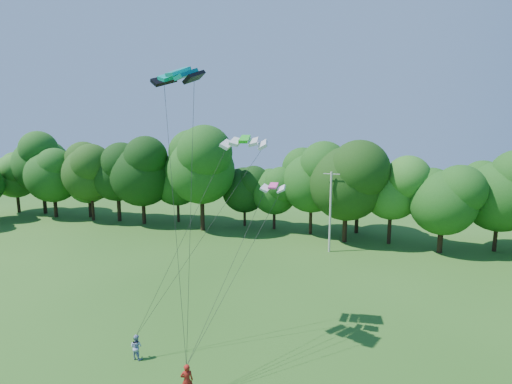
% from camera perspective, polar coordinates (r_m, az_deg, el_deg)
% --- Properties ---
extents(utility_pole, '(1.79, 0.28, 8.96)m').
position_cam_1_polar(utility_pole, '(44.52, 10.57, -2.75)').
color(utility_pole, '#B1B0A8').
rests_on(utility_pole, ground).
extents(kite_flyer_left, '(0.79, 0.70, 1.81)m').
position_cam_1_polar(kite_flyer_left, '(22.99, -9.85, -25.00)').
color(kite_flyer_left, maroon).
rests_on(kite_flyer_left, ground).
extents(kite_flyer_right, '(0.80, 0.65, 1.55)m').
position_cam_1_polar(kite_flyer_right, '(26.63, -16.73, -20.42)').
color(kite_flyer_right, '#92A1CA').
rests_on(kite_flyer_right, ground).
extents(kite_teal, '(3.51, 2.50, 0.67)m').
position_cam_1_polar(kite_teal, '(23.76, -11.04, 16.52)').
color(kite_teal, '#048B86').
rests_on(kite_teal, ground).
extents(kite_green, '(3.13, 1.78, 0.51)m').
position_cam_1_polar(kite_green, '(25.87, -1.65, 7.57)').
color(kite_green, '#1EC71D').
rests_on(kite_green, ground).
extents(kite_pink, '(1.56, 0.76, 0.34)m').
position_cam_1_polar(kite_pink, '(25.07, 2.48, 0.90)').
color(kite_pink, '#EE42A0').
rests_on(kite_pink, ground).
extents(tree_back_west, '(8.63, 8.63, 12.55)m').
position_cam_1_polar(tree_back_west, '(62.88, -22.62, 3.22)').
color(tree_back_west, black).
rests_on(tree_back_west, ground).
extents(tree_back_center, '(9.62, 9.62, 13.99)m').
position_cam_1_polar(tree_back_center, '(48.10, 12.86, 3.09)').
color(tree_back_center, '#301D12').
rests_on(tree_back_center, ground).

